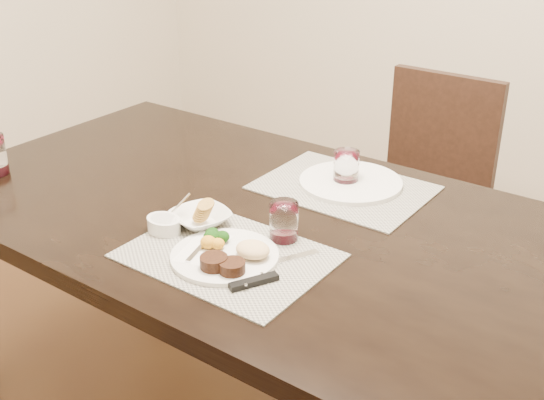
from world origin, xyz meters
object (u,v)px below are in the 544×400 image
Objects in this scene: far_plate at (351,182)px; steak_knife at (263,276)px; chair_far at (426,185)px; cracker_bowl at (201,218)px; dinner_plate at (228,255)px; wine_glass_near at (284,223)px.

steak_knife is at bearing -80.18° from far_plate.
cracker_bowl is (-0.14, -1.08, 0.27)m from chair_far.
dinner_plate is 0.19m from cracker_bowl.
steak_knife is 0.19m from wine_glass_near.
chair_far reaches higher than steak_knife.
steak_knife is 2.70× the size of wine_glass_near.
far_plate is (-0.09, 0.54, 0.00)m from steak_knife.
cracker_bowl reaches higher than steak_knife.
chair_far is at bearing 87.25° from dinner_plate.
cracker_bowl is 0.47m from far_plate.
dinner_plate is 2.61× the size of wine_glass_near.
cracker_bowl is at bearing 146.23° from dinner_plate.
far_plate is at bearing 94.45° from wine_glass_near.
steak_knife is (0.11, -0.01, -0.01)m from dinner_plate.
dinner_plate is at bearing -159.85° from steak_knife.
dinner_plate is 1.41× the size of cracker_bowl.
wine_glass_near is at bearing -86.30° from chair_far.
chair_far is 1.21m from dinner_plate.
chair_far is 0.70m from far_plate.
chair_far is 3.50× the size of steak_knife.
dinner_plate reaches higher than steak_knife.
chair_far is at bearing 93.70° from wine_glass_near.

